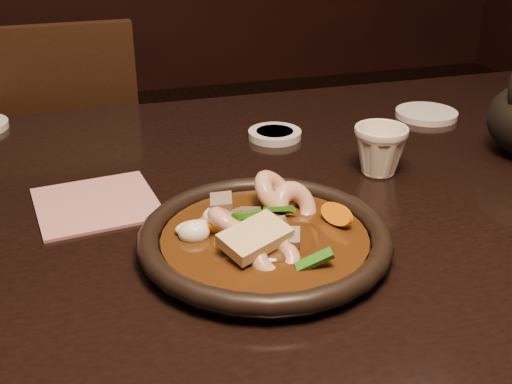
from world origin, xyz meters
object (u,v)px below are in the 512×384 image
object	(u,v)px
plate	(265,239)
table	(238,250)
chair	(50,198)
tea_cup	(380,149)

from	to	relation	value
plate	table	bearing A→B (deg)	89.05
chair	plate	size ratio (longest dim) A/B	3.05
table	tea_cup	size ratio (longest dim) A/B	20.56
tea_cup	plate	bearing A→B (deg)	-144.49
table	tea_cup	bearing A→B (deg)	7.34
chair	tea_cup	bearing A→B (deg)	128.48
table	tea_cup	xyz separation A→B (m)	(0.22, 0.03, 0.12)
table	chair	xyz separation A→B (m)	(-0.27, 0.64, -0.19)
plate	tea_cup	size ratio (longest dim) A/B	3.77
table	plate	bearing A→B (deg)	-90.95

